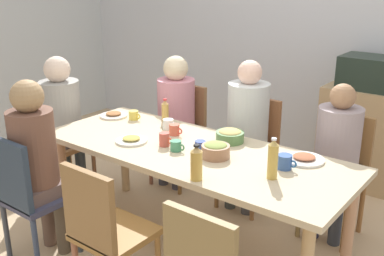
# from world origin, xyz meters

# --- Properties ---
(ground_plane) EXTENTS (7.37, 7.37, 0.00)m
(ground_plane) POSITION_xyz_m (0.00, 0.00, 0.00)
(ground_plane) COLOR #CEAF87
(wall_back) EXTENTS (6.39, 0.12, 2.60)m
(wall_back) POSITION_xyz_m (0.00, 2.06, 1.30)
(wall_back) COLOR silver
(wall_back) RESTS_ON ground_plane
(dining_table) EXTENTS (2.20, 0.85, 0.74)m
(dining_table) POSITION_xyz_m (0.00, 0.00, 0.66)
(dining_table) COLOR beige
(dining_table) RESTS_ON ground_plane
(chair_1) EXTENTS (0.40, 0.40, 0.90)m
(chair_1) POSITION_xyz_m (-0.73, -0.81, 0.51)
(chair_1) COLOR #363850
(chair_1) RESTS_ON ground_plane
(person_1) EXTENTS (0.30, 0.30, 1.25)m
(person_1) POSITION_xyz_m (-0.73, -0.72, 0.74)
(person_1) COLOR brown
(person_1) RESTS_ON ground_plane
(chair_2) EXTENTS (0.40, 0.40, 0.90)m
(chair_2) POSITION_xyz_m (0.73, 0.81, 0.51)
(chair_2) COLOR olive
(chair_2) RESTS_ON ground_plane
(person_2) EXTENTS (0.31, 0.31, 1.16)m
(person_2) POSITION_xyz_m (0.73, 0.72, 0.70)
(person_2) COLOR #353C47
(person_2) RESTS_ON ground_plane
(chair_3) EXTENTS (0.40, 0.40, 0.90)m
(chair_3) POSITION_xyz_m (-0.73, 0.81, 0.51)
(chair_3) COLOR olive
(chair_3) RESTS_ON ground_plane
(person_3) EXTENTS (0.33, 0.33, 1.19)m
(person_3) POSITION_xyz_m (-0.73, 0.72, 0.72)
(person_3) COLOR #3D3C4A
(person_3) RESTS_ON ground_plane
(chair_4) EXTENTS (0.40, 0.40, 0.90)m
(chair_4) POSITION_xyz_m (0.00, 0.81, 0.51)
(chair_4) COLOR olive
(chair_4) RESTS_ON ground_plane
(person_4) EXTENTS (0.33, 0.33, 1.23)m
(person_4) POSITION_xyz_m (-0.00, 0.72, 0.74)
(person_4) COLOR #44454C
(person_4) RESTS_ON ground_plane
(chair_5) EXTENTS (0.40, 0.40, 0.90)m
(chair_5) POSITION_xyz_m (0.00, -0.81, 0.51)
(chair_5) COLOR olive
(chair_5) RESTS_ON ground_plane
(chair_6) EXTENTS (0.40, 0.40, 0.90)m
(chair_6) POSITION_xyz_m (-1.48, 0.00, 0.51)
(chair_6) COLOR #92643C
(chair_6) RESTS_ON ground_plane
(person_6) EXTENTS (0.33, 0.33, 1.21)m
(person_6) POSITION_xyz_m (-1.39, 0.00, 0.74)
(person_6) COLOR #39444C
(person_6) RESTS_ON ground_plane
(plate_0) EXTENTS (0.26, 0.26, 0.04)m
(plate_0) POSITION_xyz_m (0.69, 0.28, 0.75)
(plate_0) COLOR white
(plate_0) RESTS_ON dining_table
(plate_1) EXTENTS (0.23, 0.23, 0.04)m
(plate_1) POSITION_xyz_m (-0.42, -0.15, 0.75)
(plate_1) COLOR silver
(plate_1) RESTS_ON dining_table
(plate_2) EXTENTS (0.23, 0.23, 0.04)m
(plate_2) POSITION_xyz_m (-0.96, 0.19, 0.75)
(plate_2) COLOR silver
(plate_2) RESTS_ON dining_table
(bowl_0) EXTENTS (0.18, 0.18, 0.10)m
(bowl_0) POSITION_xyz_m (0.21, -0.02, 0.79)
(bowl_0) COLOR #96694D
(bowl_0) RESTS_ON dining_table
(bowl_1) EXTENTS (0.20, 0.20, 0.09)m
(bowl_1) POSITION_xyz_m (0.12, 0.28, 0.78)
(bowl_1) COLOR #517E44
(bowl_1) RESTS_ON dining_table
(cup_0) EXTENTS (0.12, 0.08, 0.08)m
(cup_0) POSITION_xyz_m (-0.39, 0.22, 0.78)
(cup_0) COLOR white
(cup_0) RESTS_ON dining_table
(cup_1) EXTENTS (0.13, 0.09, 0.09)m
(cup_1) POSITION_xyz_m (0.65, 0.08, 0.78)
(cup_1) COLOR #34559B
(cup_1) RESTS_ON dining_table
(cup_2) EXTENTS (0.11, 0.07, 0.09)m
(cup_2) POSITION_xyz_m (-0.18, -0.07, 0.79)
(cup_2) COLOR #C65447
(cup_2) RESTS_ON dining_table
(cup_3) EXTENTS (0.11, 0.07, 0.07)m
(cup_3) POSITION_xyz_m (0.07, 0.00, 0.78)
(cup_3) COLOR #3A509F
(cup_3) RESTS_ON dining_table
(cup_4) EXTENTS (0.11, 0.07, 0.07)m
(cup_4) POSITION_xyz_m (-0.06, -0.09, 0.77)
(cup_4) COLOR #439069
(cup_4) RESTS_ON dining_table
(cup_5) EXTENTS (0.11, 0.08, 0.07)m
(cup_5) POSITION_xyz_m (-0.77, 0.23, 0.77)
(cup_5) COLOR #E6CD52
(cup_5) RESTS_ON dining_table
(cup_6) EXTENTS (0.11, 0.08, 0.08)m
(cup_6) POSITION_xyz_m (-0.27, 0.15, 0.78)
(cup_6) COLOR #C75640
(cup_6) RESTS_ON dining_table
(bottle_0) EXTENTS (0.07, 0.07, 0.22)m
(bottle_0) POSITION_xyz_m (0.31, -0.37, 0.84)
(bottle_0) COLOR gold
(bottle_0) RESTS_ON dining_table
(bottle_1) EXTENTS (0.06, 0.06, 0.19)m
(bottle_1) POSITION_xyz_m (-0.53, 0.34, 0.83)
(bottle_1) COLOR gold
(bottle_1) RESTS_ON dining_table
(bottle_2) EXTENTS (0.06, 0.06, 0.25)m
(bottle_2) POSITION_xyz_m (0.65, -0.08, 0.86)
(bottle_2) COLOR gold
(bottle_2) RESTS_ON dining_table
(side_cabinet) EXTENTS (0.70, 0.44, 0.90)m
(side_cabinet) POSITION_xyz_m (0.59, 1.76, 0.45)
(side_cabinet) COLOR tan
(side_cabinet) RESTS_ON ground_plane
(microwave) EXTENTS (0.48, 0.36, 0.28)m
(microwave) POSITION_xyz_m (0.59, 1.76, 1.04)
(microwave) COLOR #202E25
(microwave) RESTS_ON side_cabinet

